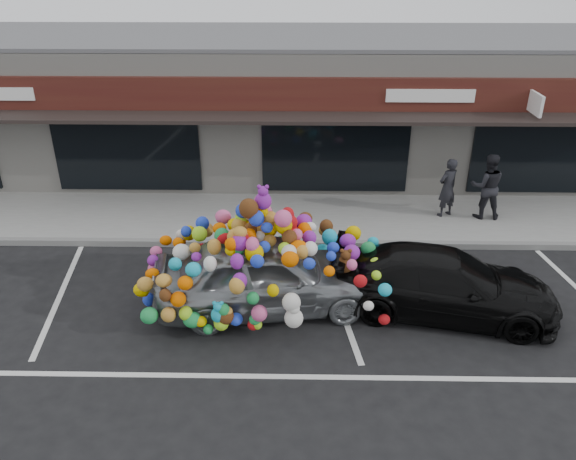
{
  "coord_description": "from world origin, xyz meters",
  "views": [
    {
      "loc": [
        1.92,
        -9.92,
        6.74
      ],
      "look_at": [
        1.72,
        1.4,
        1.02
      ],
      "focal_mm": 35.0,
      "sensor_mm": 36.0,
      "label": 1
    }
  ],
  "objects_px": {
    "pedestrian_a": "(447,188)",
    "pedestrian_b": "(487,186)",
    "toy_car": "(266,267)",
    "black_sedan": "(444,284)"
  },
  "relations": [
    {
      "from": "black_sedan",
      "to": "pedestrian_b",
      "type": "xyz_separation_m",
      "value": [
        2.07,
        4.26,
        0.39
      ]
    },
    {
      "from": "black_sedan",
      "to": "pedestrian_b",
      "type": "relative_size",
      "value": 2.52
    },
    {
      "from": "toy_car",
      "to": "pedestrian_b",
      "type": "height_order",
      "value": "toy_car"
    },
    {
      "from": "toy_car",
      "to": "pedestrian_b",
      "type": "xyz_separation_m",
      "value": [
        5.67,
        4.17,
        0.09
      ]
    },
    {
      "from": "toy_car",
      "to": "black_sedan",
      "type": "distance_m",
      "value": 3.61
    },
    {
      "from": "pedestrian_a",
      "to": "pedestrian_b",
      "type": "xyz_separation_m",
      "value": [
        1.02,
        -0.08,
        0.08
      ]
    },
    {
      "from": "toy_car",
      "to": "pedestrian_b",
      "type": "relative_size",
      "value": 2.83
    },
    {
      "from": "toy_car",
      "to": "pedestrian_a",
      "type": "relative_size",
      "value": 3.12
    },
    {
      "from": "toy_car",
      "to": "pedestrian_a",
      "type": "height_order",
      "value": "toy_car"
    },
    {
      "from": "black_sedan",
      "to": "pedestrian_b",
      "type": "distance_m",
      "value": 4.75
    }
  ]
}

